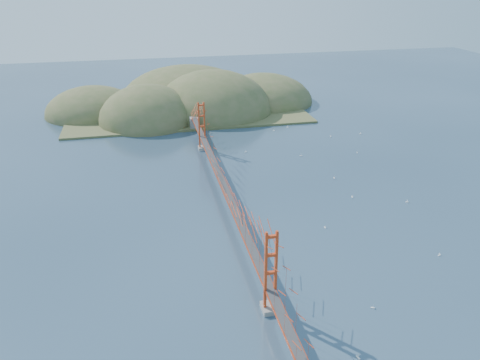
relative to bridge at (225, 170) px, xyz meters
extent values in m
plane|color=#2A4055|center=(0.00, -0.18, -7.01)|extent=(320.00, 320.00, 0.00)
cube|color=gray|center=(0.00, -30.18, -6.66)|extent=(2.00, 2.40, 0.70)
cube|color=gray|center=(0.00, 29.82, -6.66)|extent=(2.00, 2.40, 0.70)
cube|color=#AC3113|center=(0.00, -0.18, -3.71)|extent=(1.40, 92.00, 0.16)
cube|color=#AC3113|center=(0.00, -0.18, -3.91)|extent=(1.33, 92.00, 0.24)
cube|color=#38383A|center=(0.00, -0.18, -3.61)|extent=(1.19, 92.00, 0.03)
cube|color=gray|center=(0.00, 45.82, -5.36)|extent=(2.20, 2.60, 3.30)
cube|color=brown|center=(0.00, 63.82, -6.76)|extent=(70.00, 40.00, 0.60)
ellipsoid|color=brown|center=(-12.00, 55.82, -7.01)|extent=(28.00, 28.00, 21.00)
ellipsoid|color=brown|center=(8.00, 61.82, -7.01)|extent=(36.00, 36.00, 25.00)
ellipsoid|color=brown|center=(26.00, 69.82, -7.01)|extent=(32.00, 32.00, 18.00)
ellipsoid|color=brown|center=(-28.00, 67.82, -7.01)|extent=(28.00, 28.00, 16.00)
ellipsoid|color=brown|center=(2.00, 77.82, -7.01)|extent=(44.00, 44.00, 22.00)
cube|color=white|center=(33.87, 31.53, -6.94)|extent=(0.57, 0.53, 0.11)
cylinder|color=white|center=(33.87, 31.53, -6.62)|extent=(0.02, 0.02, 0.64)
cube|color=white|center=(14.88, -12.04, -6.95)|extent=(0.23, 0.54, 0.10)
cylinder|color=white|center=(14.88, -12.04, -6.67)|extent=(0.02, 0.02, 0.57)
cube|color=white|center=(7.59, -40.18, -6.94)|extent=(0.36, 0.62, 0.11)
cylinder|color=white|center=(7.59, -40.18, -6.62)|extent=(0.02, 0.02, 0.65)
cube|color=white|center=(28.83, -23.69, -6.96)|extent=(0.51, 0.29, 0.09)
cylinder|color=white|center=(28.83, -23.69, -6.69)|extent=(0.01, 0.01, 0.53)
cube|color=white|center=(21.90, 20.53, -6.94)|extent=(0.63, 0.39, 0.11)
cylinder|color=white|center=(21.90, 20.53, -6.62)|extent=(0.02, 0.02, 0.65)
cube|color=white|center=(35.59, 19.45, -6.95)|extent=(0.37, 0.52, 0.09)
cylinder|color=white|center=(35.59, 19.45, -6.68)|extent=(0.01, 0.01, 0.55)
cube|color=white|center=(13.20, -32.71, -6.95)|extent=(0.54, 0.37, 0.09)
cylinder|color=white|center=(13.20, -32.71, -6.67)|extent=(0.01, 0.01, 0.56)
cube|color=white|center=(24.47, 6.83, -6.94)|extent=(0.30, 0.63, 0.11)
cylinder|color=white|center=(24.47, 6.83, -6.61)|extent=(0.02, 0.02, 0.66)
cube|color=white|center=(20.90, 39.81, -6.96)|extent=(0.49, 0.20, 0.09)
cylinder|color=white|center=(20.90, 39.81, -6.70)|extent=(0.01, 0.01, 0.52)
cube|color=white|center=(42.49, 32.13, -6.95)|extent=(0.58, 0.26, 0.10)
cylinder|color=white|center=(42.49, 32.13, -6.64)|extent=(0.02, 0.02, 0.61)
cube|color=white|center=(25.45, 41.82, -6.94)|extent=(0.41, 0.65, 0.11)
cylinder|color=white|center=(25.45, 41.82, -6.60)|extent=(0.02, 0.02, 0.68)
cube|color=white|center=(33.53, -6.44, -6.95)|extent=(0.59, 0.33, 0.10)
cylinder|color=white|center=(33.53, -6.44, -6.64)|extent=(0.02, 0.02, 0.61)
cube|color=white|center=(24.36, -2.27, -6.95)|extent=(0.25, 0.57, 0.10)
cylinder|color=white|center=(24.36, -2.27, -6.65)|extent=(0.02, 0.02, 0.60)
cube|color=white|center=(9.77, 25.61, -6.96)|extent=(0.50, 0.21, 0.09)
cylinder|color=white|center=(9.77, 25.61, -6.69)|extent=(0.01, 0.01, 0.53)
camera|label=1|loc=(-13.97, -76.12, 33.14)|focal=35.00mm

